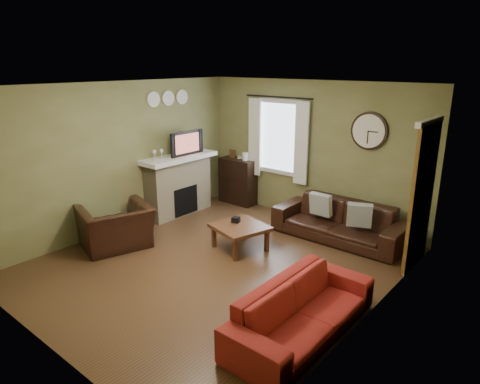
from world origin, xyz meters
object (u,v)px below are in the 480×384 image
Objects in this scene: sofa_brown at (339,221)px; coffee_table at (240,237)px; armchair at (116,227)px; bookshelf at (238,181)px; sofa_red at (302,310)px.

sofa_brown is 1.73m from coffee_table.
sofa_brown is 2.91× the size of coffee_table.
armchair reaches higher than sofa_brown.
coffee_table is (1.56, -1.80, -0.28)m from bookshelf.
armchair is at bearing -142.48° from coffee_table.
bookshelf is at bearing 48.81° from sofa_red.
sofa_brown is at bearing 19.26° from sofa_red.
sofa_brown is 2.07× the size of armchair.
sofa_red is 1.88× the size of armchair.
sofa_brown is 3.71m from armchair.
coffee_table is at bearing 56.81° from sofa_red.
sofa_brown is at bearing 152.59° from armchair.
bookshelf is at bearing -163.11° from armchair.
armchair is at bearing -135.02° from sofa_brown.
sofa_red is at bearing -41.19° from bookshelf.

